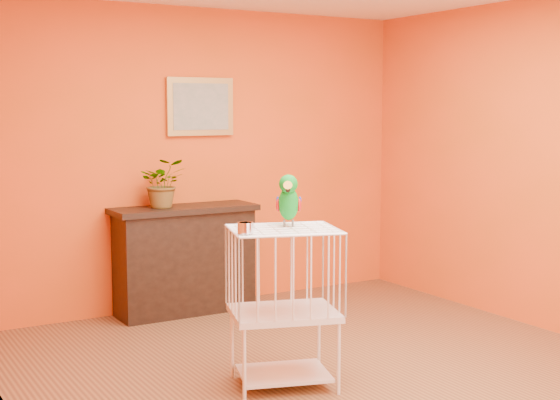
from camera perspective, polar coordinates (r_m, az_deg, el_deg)
ground at (r=5.19m, az=4.88°, el=-12.81°), size 4.50×4.50×0.00m
room_shell at (r=4.90m, az=5.07°, el=4.94°), size 4.50×4.50×4.50m
console_cabinet at (r=6.68m, az=-6.98°, el=-4.35°), size 1.23×0.44×0.91m
potted_plant at (r=6.52m, az=-8.53°, el=0.83°), size 0.48×0.50×0.32m
framed_picture at (r=6.83m, az=-5.84°, el=6.81°), size 0.62×0.04×0.50m
birdcage at (r=4.88m, az=0.28°, el=-7.68°), size 0.77×0.67×1.00m
feed_cup at (r=4.57m, az=-2.54°, el=-2.05°), size 0.09×0.09×0.07m
parrot at (r=4.85m, az=0.63°, el=0.01°), size 0.22×0.28×0.33m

